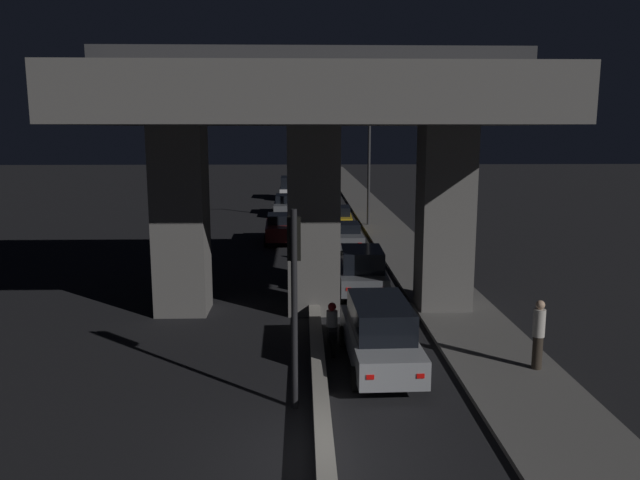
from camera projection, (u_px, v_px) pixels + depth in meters
name	position (u px, v px, depth m)	size (l,w,h in m)	color
ground_plane	(324.00, 461.00, 11.89)	(200.00, 200.00, 0.00)	black
median_divider	(307.00, 211.00, 46.29)	(0.36, 126.00, 0.44)	gray
sidewalk_right	(386.00, 228.00, 39.57)	(2.82, 126.00, 0.13)	#5B5956
elevated_overpass	(313.00, 123.00, 20.65)	(14.59, 9.39, 8.91)	#5B5956
traffic_light_left_of_median	(294.00, 273.00, 13.73)	(0.30, 0.49, 4.56)	black
street_lamp	(365.00, 157.00, 39.67)	(1.97, 0.32, 7.58)	#2D2D30
car_silver_lead	(380.00, 333.00, 16.53)	(1.92, 4.84, 1.79)	gray
car_grey_second	(362.00, 271.00, 23.83)	(1.97, 4.00, 1.76)	#515459
car_grey_third	(344.00, 236.00, 32.68)	(2.00, 4.23, 1.42)	#515459
car_taxi_yellow_fourth	(337.00, 219.00, 38.16)	(2.01, 4.10, 1.60)	gold
car_taxi_yellow_fifth	(328.00, 204.00, 44.97)	(1.93, 4.48, 1.78)	gold
car_dark_red_lead_oncoming	(281.00, 228.00, 34.67)	(1.95, 4.04, 1.57)	#591414
car_grey_second_oncoming	(287.00, 204.00, 46.00)	(2.06, 4.67, 1.45)	#515459
car_white_third_oncoming	(289.00, 187.00, 56.16)	(1.86, 4.30, 2.01)	silver
motorcycle_black_filtering_near	(332.00, 330.00, 17.83)	(0.32, 1.91, 1.39)	black
motorcycle_red_filtering_mid	(335.00, 282.00, 23.33)	(0.33, 1.80, 1.42)	black
motorcycle_white_filtering_far	(322.00, 250.00, 29.37)	(0.33, 1.80, 1.41)	black
pedestrian_on_sidewalk	(538.00, 334.00, 16.01)	(0.30, 0.30, 1.83)	#2D261E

